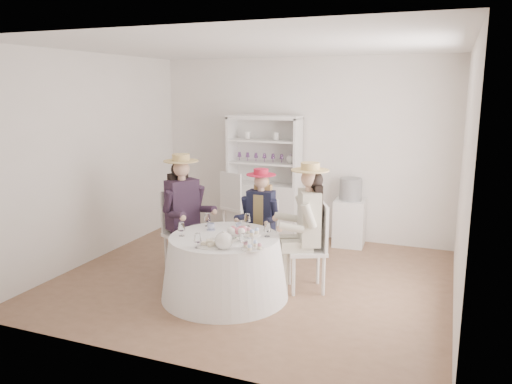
% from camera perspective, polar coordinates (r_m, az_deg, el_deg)
% --- Properties ---
extents(ground, '(4.50, 4.50, 0.00)m').
position_cam_1_polar(ground, '(6.09, -0.35, -9.89)').
color(ground, brown).
rests_on(ground, ground).
extents(ceiling, '(4.50, 4.50, 0.00)m').
position_cam_1_polar(ceiling, '(5.68, -0.38, 16.32)').
color(ceiling, white).
rests_on(ceiling, wall_back).
extents(wall_back, '(4.50, 0.00, 4.50)m').
position_cam_1_polar(wall_back, '(7.61, 5.27, 4.94)').
color(wall_back, silver).
rests_on(wall_back, ground).
extents(wall_front, '(4.50, 0.00, 4.50)m').
position_cam_1_polar(wall_front, '(3.98, -11.14, -1.53)').
color(wall_front, silver).
rests_on(wall_front, ground).
extents(wall_left, '(0.00, 4.50, 4.50)m').
position_cam_1_polar(wall_left, '(6.89, -18.06, 3.69)').
color(wall_left, silver).
rests_on(wall_left, ground).
extents(wall_right, '(0.00, 4.50, 4.50)m').
position_cam_1_polar(wall_right, '(5.33, 22.69, 1.14)').
color(wall_right, silver).
rests_on(wall_right, ground).
extents(tea_table, '(1.39, 1.39, 0.69)m').
position_cam_1_polar(tea_table, '(5.52, -3.59, -8.50)').
color(tea_table, white).
rests_on(tea_table, ground).
extents(hutch, '(1.21, 0.71, 1.85)m').
position_cam_1_polar(hutch, '(7.66, 1.00, -0.20)').
color(hutch, silver).
rests_on(hutch, ground).
extents(side_table, '(0.46, 0.46, 0.67)m').
position_cam_1_polar(side_table, '(7.38, 10.62, -3.46)').
color(side_table, silver).
rests_on(side_table, ground).
extents(hatbox, '(0.42, 0.42, 0.32)m').
position_cam_1_polar(hatbox, '(7.26, 10.77, 0.31)').
color(hatbox, black).
rests_on(hatbox, side_table).
extents(guest_left, '(0.63, 0.57, 1.48)m').
position_cam_1_polar(guest_left, '(6.14, -8.28, -1.68)').
color(guest_left, silver).
rests_on(guest_left, ground).
extents(guest_mid, '(0.46, 0.48, 1.28)m').
position_cam_1_polar(guest_mid, '(6.19, 0.51, -2.46)').
color(guest_mid, silver).
rests_on(guest_mid, ground).
extents(guest_right, '(0.62, 0.56, 1.46)m').
position_cam_1_polar(guest_right, '(5.56, 5.83, -3.16)').
color(guest_right, silver).
rests_on(guest_right, ground).
extents(spare_chair, '(0.54, 0.54, 1.03)m').
position_cam_1_polar(spare_chair, '(7.49, -2.29, -1.31)').
color(spare_chair, silver).
rests_on(spare_chair, ground).
extents(teacup_a, '(0.11, 0.11, 0.07)m').
position_cam_1_polar(teacup_a, '(5.64, -5.17, -4.03)').
color(teacup_a, white).
rests_on(teacup_a, tea_table).
extents(teacup_b, '(0.08, 0.08, 0.07)m').
position_cam_1_polar(teacup_b, '(5.63, -2.01, -3.99)').
color(teacup_b, white).
rests_on(teacup_b, tea_table).
extents(teacup_c, '(0.10, 0.10, 0.07)m').
position_cam_1_polar(teacup_c, '(5.35, -0.61, -4.82)').
color(teacup_c, white).
rests_on(teacup_c, tea_table).
extents(flower_bowl, '(0.29, 0.29, 0.06)m').
position_cam_1_polar(flower_bowl, '(5.28, -1.96, -5.14)').
color(flower_bowl, white).
rests_on(flower_bowl, tea_table).
extents(flower_arrangement, '(0.20, 0.20, 0.07)m').
position_cam_1_polar(flower_arrangement, '(5.25, -2.11, -4.49)').
color(flower_arrangement, '#CF677B').
rests_on(flower_arrangement, tea_table).
extents(table_teapot, '(0.25, 0.18, 0.19)m').
position_cam_1_polar(table_teapot, '(4.98, -3.68, -5.58)').
color(table_teapot, white).
rests_on(table_teapot, tea_table).
extents(sandwich_plate, '(0.27, 0.27, 0.06)m').
position_cam_1_polar(sandwich_plate, '(5.09, -5.29, -6.01)').
color(sandwich_plate, white).
rests_on(sandwich_plate, tea_table).
extents(cupcake_stand, '(0.22, 0.22, 0.21)m').
position_cam_1_polar(cupcake_stand, '(4.95, -0.41, -5.71)').
color(cupcake_stand, white).
rests_on(cupcake_stand, tea_table).
extents(stemware_set, '(0.95, 0.99, 0.15)m').
position_cam_1_polar(stemware_set, '(5.39, -3.64, -4.30)').
color(stemware_set, white).
rests_on(stemware_set, tea_table).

